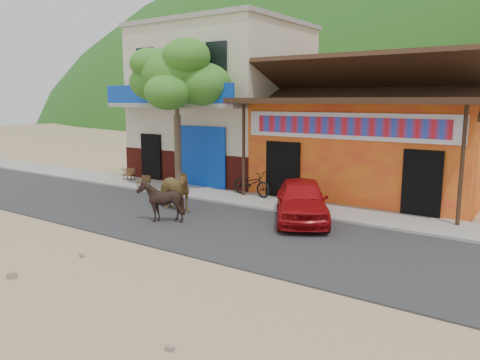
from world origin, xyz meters
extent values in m
plane|color=#9E825B|center=(0.00, 0.00, 0.00)|extent=(120.00, 120.00, 0.00)
cube|color=#28282B|center=(0.00, 2.50, 0.02)|extent=(60.00, 5.00, 0.04)
cube|color=gray|center=(0.00, 6.00, 0.06)|extent=(60.00, 2.00, 0.12)
cube|color=orange|center=(2.00, 10.00, 1.80)|extent=(8.00, 6.00, 3.60)
cube|color=beige|center=(-5.50, 10.00, 3.50)|extent=(7.00, 6.00, 7.00)
imported|color=olive|center=(-2.45, 3.18, 0.74)|extent=(1.73, 0.91, 1.41)
imported|color=black|center=(-1.78, 1.91, 0.68)|extent=(1.34, 1.24, 1.27)
imported|color=#A30B0F|center=(1.67, 4.51, 0.69)|extent=(3.26, 4.07, 1.30)
imported|color=black|center=(-1.50, 6.49, 0.60)|extent=(1.89, 0.89, 0.96)
camera|label=1|loc=(8.20, -8.09, 3.73)|focal=35.00mm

